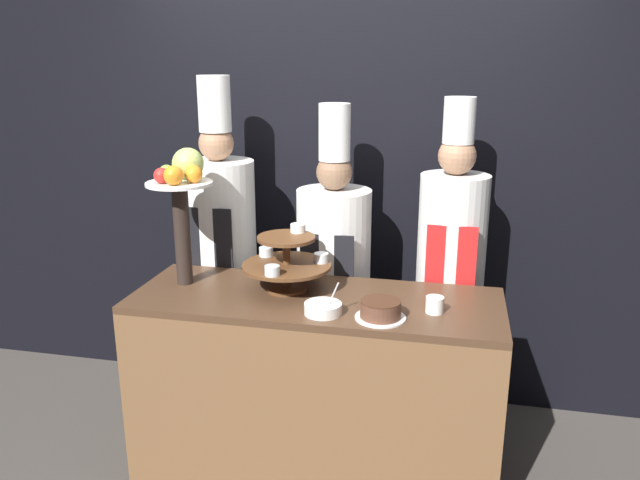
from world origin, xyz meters
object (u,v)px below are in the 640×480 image
Objects in this scene: cup_white at (435,305)px; chef_left at (221,241)px; tiered_stand at (287,260)px; chef_center_right at (451,260)px; cake_round at (381,310)px; fruit_pedestal at (182,190)px; serving_bowl_near at (323,308)px; chef_center_left at (334,264)px.

cup_white is 1.35m from chef_left.
tiered_stand reaches higher than cup_white.
tiered_stand is at bearing -149.53° from chef_center_right.
chef_left is at bearing 138.71° from tiered_stand.
chef_center_right is at bearing 30.47° from tiered_stand.
cake_round is 2.75× the size of cup_white.
chef_left reaches higher than fruit_pedestal.
fruit_pedestal is at bearing 161.10° from serving_bowl_near.
chef_left is at bearing -180.00° from chef_center_left.
serving_bowl_near reaches higher than cup_white.
chef_center_right is (0.06, 0.58, 0.03)m from cup_white.
tiered_stand is 2.59× the size of serving_bowl_near.
serving_bowl_near is (-0.48, -0.12, -0.01)m from cup_white.
chef_left is (0.00, 0.45, -0.38)m from fruit_pedestal.
chef_center_left is (0.65, 0.00, -0.09)m from chef_left.
tiered_stand is 0.68m from chef_left.
tiered_stand reaches higher than cake_round.
chef_center_right is (0.53, 0.70, 0.04)m from serving_bowl_near.
serving_bowl_near reaches higher than cake_round.
serving_bowl_near is 0.09× the size of chef_left.
chef_center_left reaches higher than fruit_pedestal.
tiered_stand is 0.23× the size of chef_center_right.
cup_white is 0.04× the size of chef_center_left.
cake_round is 0.12× the size of chef_center_right.
cup_white is (0.22, 0.12, -0.00)m from cake_round.
fruit_pedestal is 3.01× the size of cake_round.
chef_center_left is at bearing 134.14° from cup_white.
cake_round is at bearing -35.18° from chef_left.
fruit_pedestal is 8.29× the size of cup_white.
chef_center_right is (0.28, 0.70, 0.02)m from cake_round.
chef_center_left is at bearing 72.77° from tiered_stand.
serving_bowl_near is at bearing -166.08° from cup_white.
chef_left is (-0.74, 0.70, 0.06)m from serving_bowl_near.
tiered_stand is at bearing -0.40° from fruit_pedestal.
tiered_stand is 0.61m from fruit_pedestal.
chef_center_right reaches higher than serving_bowl_near.
serving_bowl_near is at bearing -47.59° from tiered_stand.
fruit_pedestal is at bearing 179.60° from tiered_stand.
cake_round is 0.75m from chef_center_right.
chef_center_left is (0.14, 0.45, -0.15)m from tiered_stand.
fruit_pedestal is 0.37× the size of chef_center_left.
chef_center_left reaches higher than cake_round.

